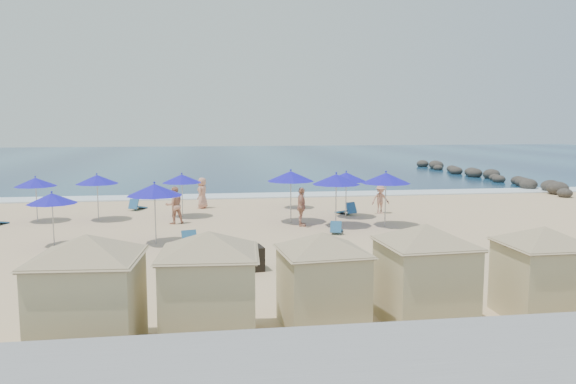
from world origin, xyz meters
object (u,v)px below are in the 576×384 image
(cabana_4, at_px, (543,260))
(umbrella_10, at_px, (346,177))
(umbrella_11, at_px, (386,178))
(umbrella_7, at_px, (291,176))
(beachgoer_0, at_px, (174,205))
(trash_bin, at_px, (251,258))
(umbrella_8, at_px, (336,179))
(cabana_3, at_px, (425,261))
(umbrella_2, at_px, (36,182))
(cabana_2, at_px, (322,268))
(umbrella_5, at_px, (182,179))
(umbrella_3, at_px, (52,198))
(umbrella_6, at_px, (154,190))
(beachgoer_3, at_px, (202,193))
(rock_jetty, at_px, (480,174))
(cabana_1, at_px, (209,272))
(beachgoer_1, at_px, (301,207))
(umbrella_9, at_px, (291,177))
(beachgoer_2, at_px, (380,199))
(umbrella_4, at_px, (97,179))
(cabana_0, at_px, (88,279))

(cabana_4, bearing_deg, umbrella_10, 94.28)
(umbrella_11, bearing_deg, umbrella_7, 159.41)
(umbrella_10, bearing_deg, beachgoer_0, -176.10)
(trash_bin, bearing_deg, umbrella_8, 48.30)
(cabana_3, bearing_deg, umbrella_2, 129.77)
(cabana_3, bearing_deg, cabana_2, 178.19)
(umbrella_5, bearing_deg, umbrella_10, -8.93)
(cabana_2, bearing_deg, umbrella_10, 73.70)
(umbrella_3, relative_size, umbrella_6, 0.87)
(umbrella_6, height_order, umbrella_11, umbrella_11)
(trash_bin, distance_m, beachgoer_3, 14.28)
(rock_jetty, xyz_separation_m, umbrella_2, (-32.79, -17.56, 1.64))
(cabana_2, xyz_separation_m, cabana_4, (5.70, -0.13, 0.01))
(umbrella_8, bearing_deg, umbrella_7, 144.87)
(cabana_1, xyz_separation_m, umbrella_5, (-1.28, 17.31, 0.43))
(cabana_1, height_order, cabana_4, cabana_1)
(rock_jetty, distance_m, cabana_1, 42.23)
(cabana_2, bearing_deg, cabana_1, -169.90)
(umbrella_6, distance_m, beachgoer_1, 7.37)
(trash_bin, xyz_separation_m, beachgoer_1, (3.07, 7.70, 0.53))
(umbrella_9, height_order, umbrella_11, umbrella_11)
(cabana_1, height_order, umbrella_10, cabana_1)
(umbrella_2, distance_m, umbrella_7, 12.78)
(rock_jetty, distance_m, beachgoer_2, 23.05)
(umbrella_9, bearing_deg, umbrella_4, -165.81)
(umbrella_2, bearing_deg, umbrella_7, -9.50)
(cabana_0, relative_size, umbrella_11, 1.70)
(beachgoer_2, bearing_deg, umbrella_11, -111.75)
(rock_jetty, bearing_deg, beachgoer_2, -130.25)
(rock_jetty, bearing_deg, umbrella_7, -135.75)
(trash_bin, relative_size, cabana_3, 0.19)
(rock_jetty, bearing_deg, trash_bin, -128.85)
(umbrella_7, height_order, beachgoer_0, umbrella_7)
(beachgoer_2, bearing_deg, cabana_1, -126.57)
(cabana_4, distance_m, umbrella_10, 15.67)
(umbrella_10, bearing_deg, umbrella_11, -65.91)
(umbrella_2, bearing_deg, cabana_4, -44.50)
(rock_jetty, height_order, beachgoer_1, beachgoer_1)
(umbrella_4, height_order, umbrella_5, umbrella_4)
(cabana_2, distance_m, cabana_3, 2.58)
(umbrella_10, relative_size, beachgoer_1, 1.31)
(cabana_3, xyz_separation_m, beachgoer_3, (-5.53, 19.84, -0.69))
(cabana_0, xyz_separation_m, cabana_1, (2.58, 0.28, -0.04))
(beachgoer_1, bearing_deg, cabana_1, 172.44)
(umbrella_8, relative_size, umbrella_9, 1.26)
(cabana_2, distance_m, umbrella_10, 16.15)
(beachgoer_0, bearing_deg, umbrella_3, 25.28)
(cabana_4, bearing_deg, umbrella_11, 89.69)
(umbrella_9, bearing_deg, beachgoer_0, -147.03)
(cabana_4, bearing_deg, beachgoer_0, 123.68)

